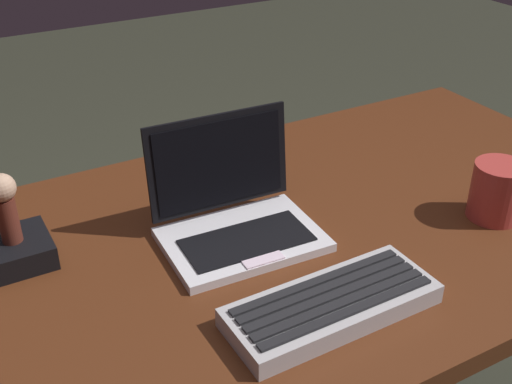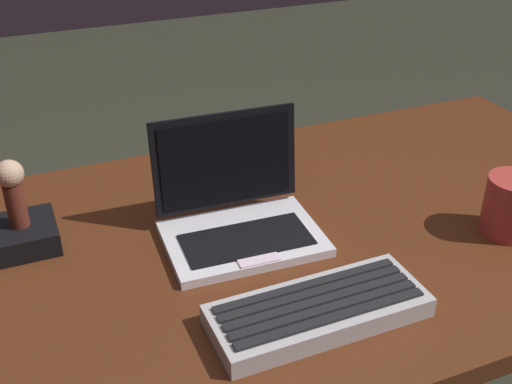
{
  "view_description": "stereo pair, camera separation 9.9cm",
  "coord_description": "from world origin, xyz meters",
  "px_view_note": "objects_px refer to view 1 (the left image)",
  "views": [
    {
      "loc": [
        -0.45,
        -0.77,
        1.34
      ],
      "look_at": [
        -0.03,
        -0.02,
        0.84
      ],
      "focal_mm": 45.31,
      "sensor_mm": 36.0,
      "label": 1
    },
    {
      "loc": [
        -0.36,
        -0.81,
        1.34
      ],
      "look_at": [
        -0.03,
        -0.02,
        0.84
      ],
      "focal_mm": 45.31,
      "sensor_mm": 36.0,
      "label": 2
    }
  ],
  "objects_px": {
    "laptop_front": "(236,216)",
    "coffee_mug": "(498,191)",
    "figurine_stand": "(15,251)",
    "figurine": "(4,203)",
    "external_keyboard": "(332,305)"
  },
  "relations": [
    {
      "from": "laptop_front",
      "to": "coffee_mug",
      "type": "height_order",
      "value": "laptop_front"
    },
    {
      "from": "laptop_front",
      "to": "external_keyboard",
      "type": "distance_m",
      "value": 0.24
    },
    {
      "from": "figurine",
      "to": "coffee_mug",
      "type": "relative_size",
      "value": 0.84
    },
    {
      "from": "figurine_stand",
      "to": "figurine",
      "type": "relative_size",
      "value": 0.94
    },
    {
      "from": "figurine_stand",
      "to": "figurine",
      "type": "height_order",
      "value": "figurine"
    },
    {
      "from": "external_keyboard",
      "to": "coffee_mug",
      "type": "distance_m",
      "value": 0.4
    },
    {
      "from": "laptop_front",
      "to": "coffee_mug",
      "type": "xyz_separation_m",
      "value": [
        0.42,
        -0.16,
        0.01
      ]
    },
    {
      "from": "coffee_mug",
      "to": "external_keyboard",
      "type": "bearing_deg",
      "value": -169.34
    },
    {
      "from": "external_keyboard",
      "to": "coffee_mug",
      "type": "relative_size",
      "value": 2.23
    },
    {
      "from": "laptop_front",
      "to": "coffee_mug",
      "type": "relative_size",
      "value": 1.89
    },
    {
      "from": "external_keyboard",
      "to": "figurine",
      "type": "relative_size",
      "value": 2.65
    },
    {
      "from": "external_keyboard",
      "to": "figurine_stand",
      "type": "height_order",
      "value": "figurine_stand"
    },
    {
      "from": "laptop_front",
      "to": "external_keyboard",
      "type": "xyz_separation_m",
      "value": [
        0.03,
        -0.24,
        -0.02
      ]
    },
    {
      "from": "external_keyboard",
      "to": "coffee_mug",
      "type": "bearing_deg",
      "value": 10.66
    },
    {
      "from": "external_keyboard",
      "to": "figurine_stand",
      "type": "xyz_separation_m",
      "value": [
        -0.36,
        0.34,
        0.0
      ]
    }
  ]
}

